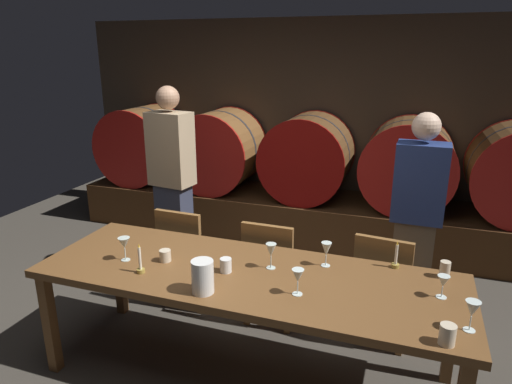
{
  "coord_description": "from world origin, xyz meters",
  "views": [
    {
      "loc": [
        1.13,
        -2.49,
        2.12
      ],
      "look_at": [
        0.07,
        0.51,
        1.12
      ],
      "focal_mm": 32.03,
      "sensor_mm": 36.0,
      "label": 1
    }
  ],
  "objects_px": {
    "chair_right": "(383,283)",
    "cup_center_left": "(226,265)",
    "wine_barrel_left": "(219,150)",
    "wine_glass_left": "(271,251)",
    "candle_left": "(140,265)",
    "wine_glass_center_right": "(326,250)",
    "wine_barrel_far_left": "(144,145)",
    "cup_far_left": "(165,256)",
    "wine_barrel_center": "(308,157)",
    "cup_far_right": "(445,269)",
    "candle_right": "(396,261)",
    "guest_right": "(416,219)",
    "chair_left": "(186,252)",
    "wine_glass_far_left": "(124,244)",
    "chair_center": "(271,267)",
    "cup_center_right": "(447,335)",
    "guest_left": "(173,183)",
    "wine_barrel_right": "(408,165)",
    "wine_glass_far_right": "(472,310)",
    "pitcher": "(203,277)",
    "wine_glass_right": "(443,282)",
    "wine_glass_center_left": "(298,276)",
    "dining_table": "(247,282)"
  },
  "relations": [
    {
      "from": "cup_far_right",
      "to": "chair_center",
      "type": "bearing_deg",
      "value": 165.79
    },
    {
      "from": "wine_glass_far_left",
      "to": "cup_center_right",
      "type": "height_order",
      "value": "wine_glass_far_left"
    },
    {
      "from": "chair_center",
      "to": "wine_glass_far_right",
      "type": "xyz_separation_m",
      "value": [
        1.31,
        -0.87,
        0.4
      ]
    },
    {
      "from": "wine_barrel_left",
      "to": "wine_barrel_right",
      "type": "xyz_separation_m",
      "value": [
        2.16,
        0.0,
        0.0
      ]
    },
    {
      "from": "wine_glass_center_left",
      "to": "wine_glass_center_right",
      "type": "height_order",
      "value": "wine_glass_center_right"
    },
    {
      "from": "chair_center",
      "to": "cup_center_right",
      "type": "bearing_deg",
      "value": 140.34
    },
    {
      "from": "wine_glass_far_right",
      "to": "cup_center_right",
      "type": "distance_m",
      "value": 0.2
    },
    {
      "from": "chair_left",
      "to": "wine_glass_left",
      "type": "bearing_deg",
      "value": 150.11
    },
    {
      "from": "wine_barrel_center",
      "to": "cup_far_right",
      "type": "bearing_deg",
      "value": -57.39
    },
    {
      "from": "wine_barrel_left",
      "to": "chair_right",
      "type": "xyz_separation_m",
      "value": [
        2.09,
        -1.81,
        -0.47
      ]
    },
    {
      "from": "pitcher",
      "to": "cup_far_right",
      "type": "relative_size",
      "value": 1.88
    },
    {
      "from": "wine_barrel_center",
      "to": "guest_left",
      "type": "xyz_separation_m",
      "value": [
        -0.94,
        -1.38,
        -0.02
      ]
    },
    {
      "from": "chair_right",
      "to": "cup_center_left",
      "type": "bearing_deg",
      "value": 43.92
    },
    {
      "from": "wine_barrel_far_left",
      "to": "cup_far_right",
      "type": "distance_m",
      "value": 4.12
    },
    {
      "from": "wine_barrel_left",
      "to": "wine_glass_right",
      "type": "height_order",
      "value": "wine_barrel_left"
    },
    {
      "from": "cup_center_left",
      "to": "cup_center_right",
      "type": "height_order",
      "value": "cup_center_right"
    },
    {
      "from": "wine_glass_center_left",
      "to": "wine_glass_right",
      "type": "bearing_deg",
      "value": 17.06
    },
    {
      "from": "candle_left",
      "to": "wine_glass_far_right",
      "type": "relative_size",
      "value": 1.2
    },
    {
      "from": "wine_glass_far_right",
      "to": "cup_far_right",
      "type": "xyz_separation_m",
      "value": [
        -0.1,
        0.56,
        -0.07
      ]
    },
    {
      "from": "wine_barrel_far_left",
      "to": "cup_far_left",
      "type": "distance_m",
      "value": 3.08
    },
    {
      "from": "wine_barrel_center",
      "to": "dining_table",
      "type": "relative_size",
      "value": 0.35
    },
    {
      "from": "guest_left",
      "to": "cup_center_left",
      "type": "xyz_separation_m",
      "value": [
        1.02,
        -1.15,
        -0.12
      ]
    },
    {
      "from": "guest_right",
      "to": "cup_center_left",
      "type": "bearing_deg",
      "value": 46.96
    },
    {
      "from": "wine_barrel_left",
      "to": "wine_glass_left",
      "type": "bearing_deg",
      "value": -59.38
    },
    {
      "from": "wine_barrel_center",
      "to": "chair_right",
      "type": "bearing_deg",
      "value": -60.99
    },
    {
      "from": "wine_barrel_far_left",
      "to": "wine_barrel_center",
      "type": "xyz_separation_m",
      "value": [
        2.13,
        0.0,
        0.0
      ]
    },
    {
      "from": "wine_glass_left",
      "to": "candle_right",
      "type": "bearing_deg",
      "value": 20.0
    },
    {
      "from": "guest_right",
      "to": "wine_glass_right",
      "type": "distance_m",
      "value": 1.02
    },
    {
      "from": "cup_center_left",
      "to": "cup_far_right",
      "type": "xyz_separation_m",
      "value": [
        1.3,
        0.38,
        0.01
      ]
    },
    {
      "from": "chair_center",
      "to": "pitcher",
      "type": "height_order",
      "value": "pitcher"
    },
    {
      "from": "guest_left",
      "to": "wine_glass_right",
      "type": "distance_m",
      "value": 2.52
    },
    {
      "from": "guest_right",
      "to": "cup_center_left",
      "type": "distance_m",
      "value": 1.59
    },
    {
      "from": "cup_center_right",
      "to": "wine_barrel_far_left",
      "type": "bearing_deg",
      "value": 140.65
    },
    {
      "from": "wine_glass_center_right",
      "to": "chair_right",
      "type": "bearing_deg",
      "value": 50.31
    },
    {
      "from": "wine_barrel_far_left",
      "to": "cup_far_left",
      "type": "height_order",
      "value": "wine_barrel_far_left"
    },
    {
      "from": "wine_barrel_right",
      "to": "wine_glass_far_right",
      "type": "distance_m",
      "value": 2.74
    },
    {
      "from": "guest_left",
      "to": "cup_far_left",
      "type": "distance_m",
      "value": 1.28
    },
    {
      "from": "candle_left",
      "to": "wine_glass_center_right",
      "type": "relative_size",
      "value": 1.21
    },
    {
      "from": "chair_left",
      "to": "chair_right",
      "type": "bearing_deg",
      "value": -178.23
    },
    {
      "from": "candle_right",
      "to": "wine_glass_left",
      "type": "xyz_separation_m",
      "value": [
        -0.76,
        -0.27,
        0.07
      ]
    },
    {
      "from": "wine_barrel_center",
      "to": "wine_glass_far_left",
      "type": "xyz_separation_m",
      "value": [
        -0.63,
        -2.6,
        -0.07
      ]
    },
    {
      "from": "chair_left",
      "to": "wine_barrel_right",
      "type": "bearing_deg",
      "value": -131.09
    },
    {
      "from": "wine_barrel_far_left",
      "to": "wine_barrel_right",
      "type": "bearing_deg",
      "value": 0.0
    },
    {
      "from": "wine_barrel_right",
      "to": "wine_glass_far_left",
      "type": "distance_m",
      "value": 3.11
    },
    {
      "from": "guest_right",
      "to": "cup_far_left",
      "type": "bearing_deg",
      "value": 37.42
    },
    {
      "from": "chair_left",
      "to": "wine_glass_far_left",
      "type": "height_order",
      "value": "wine_glass_far_left"
    },
    {
      "from": "wine_barrel_left",
      "to": "wine_glass_left",
      "type": "relative_size",
      "value": 5.64
    },
    {
      "from": "dining_table",
      "to": "wine_glass_far_left",
      "type": "height_order",
      "value": "wine_glass_far_left"
    },
    {
      "from": "cup_far_left",
      "to": "guest_left",
      "type": "bearing_deg",
      "value": 116.87
    },
    {
      "from": "wine_barrel_far_left",
      "to": "guest_right",
      "type": "bearing_deg",
      "value": -22.81
    }
  ]
}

